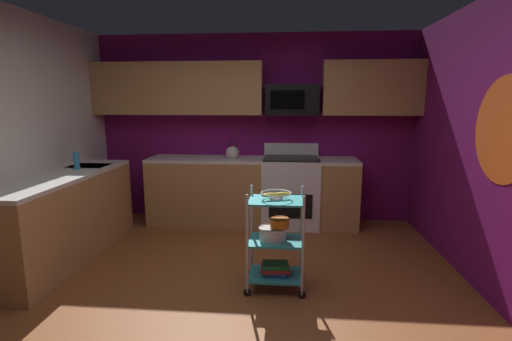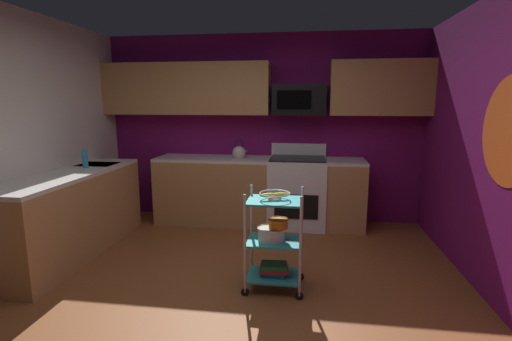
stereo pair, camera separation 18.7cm
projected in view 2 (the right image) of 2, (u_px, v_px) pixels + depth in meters
floor at (226, 303)px, 3.20m from camera, size 4.40×4.80×0.04m
wall_back at (262, 129)px, 5.33m from camera, size 4.52×0.06×2.60m
wall_flower_decal at (509, 131)px, 2.88m from camera, size 0.00×0.88×0.88m
counter_run at (189, 199)px, 4.72m from camera, size 3.62×2.67×0.92m
oven_range at (297, 191)px, 5.08m from camera, size 0.76×0.65×1.10m
upper_cabinets at (252, 89)px, 5.05m from camera, size 4.40×0.33×0.70m
microwave at (299, 100)px, 4.96m from camera, size 0.70×0.39×0.40m
rolling_cart at (274, 241)px, 3.34m from camera, size 0.54×0.39×0.91m
fruit_bowl at (275, 195)px, 3.26m from camera, size 0.27×0.27×0.07m
mixing_bowl_large at (271, 233)px, 3.33m from camera, size 0.25×0.25×0.11m
mixing_bowl_small at (278, 223)px, 3.31m from camera, size 0.18×0.18×0.08m
book_stack at (274, 269)px, 3.39m from camera, size 0.27×0.19×0.10m
kettle at (239, 152)px, 5.10m from camera, size 0.21×0.18×0.26m
dish_soap_bottle at (85, 159)px, 4.33m from camera, size 0.06×0.06×0.20m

